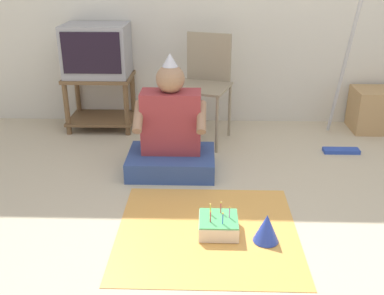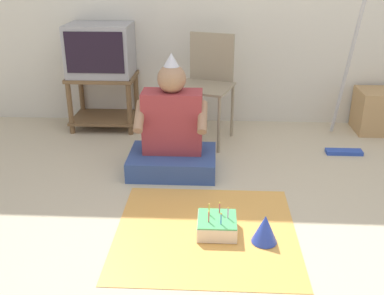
% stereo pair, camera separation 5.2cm
% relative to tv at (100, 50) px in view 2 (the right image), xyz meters
% --- Properties ---
extents(ground_plane, '(16.00, 16.00, 0.00)m').
position_rel_tv_xyz_m(ground_plane, '(1.21, -1.77, -0.70)').
color(ground_plane, beige).
extents(tv_stand, '(0.58, 0.42, 0.48)m').
position_rel_tv_xyz_m(tv_stand, '(-0.00, -0.00, -0.41)').
color(tv_stand, brown).
rests_on(tv_stand, ground_plane).
extents(tv, '(0.54, 0.41, 0.43)m').
position_rel_tv_xyz_m(tv, '(0.00, 0.00, 0.00)').
color(tv, '#99999E').
rests_on(tv, tv_stand).
extents(folding_chair, '(0.53, 0.53, 0.86)m').
position_rel_tv_xyz_m(folding_chair, '(0.92, -0.22, -0.18)').
color(folding_chair, gray).
rests_on(folding_chair, ground_plane).
extents(cardboard_box_stack, '(0.46, 0.35, 0.37)m').
position_rel_tv_xyz_m(cardboard_box_stack, '(2.46, 0.01, -0.51)').
color(cardboard_box_stack, tan).
rests_on(cardboard_box_stack, ground_plane).
extents(dust_mop, '(0.28, 0.49, 1.24)m').
position_rel_tv_xyz_m(dust_mop, '(2.01, -0.39, -0.33)').
color(dust_mop, '#2D4CB2').
rests_on(dust_mop, ground_plane).
extents(person_seated, '(0.61, 0.45, 0.84)m').
position_rel_tv_xyz_m(person_seated, '(0.69, -0.86, -0.43)').
color(person_seated, '#334C8C').
rests_on(person_seated, ground_plane).
extents(party_cloth, '(1.01, 0.98, 0.01)m').
position_rel_tv_xyz_m(party_cloth, '(0.95, -1.66, -0.69)').
color(party_cloth, '#EFA84C').
rests_on(party_cloth, ground_plane).
extents(birthday_cake, '(0.22, 0.22, 0.16)m').
position_rel_tv_xyz_m(birthday_cake, '(1.01, -1.67, -0.65)').
color(birthday_cake, '#F4E0C6').
rests_on(birthday_cake, party_cloth).
extents(party_hat_blue, '(0.14, 0.14, 0.16)m').
position_rel_tv_xyz_m(party_hat_blue, '(1.26, -1.74, -0.61)').
color(party_hat_blue, blue).
rests_on(party_hat_blue, party_cloth).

